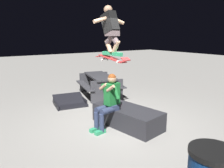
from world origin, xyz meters
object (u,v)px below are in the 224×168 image
at_px(ledge_box_main, 127,117).
at_px(skater_airborne, 111,28).
at_px(picnic_table_back, 100,82).
at_px(person_sitting_on_ledge, 109,99).
at_px(kicker_ramp, 70,103).
at_px(skateboard, 112,59).

xyz_separation_m(ledge_box_main, skater_airborne, (0.38, 0.22, 2.06)).
distance_m(skater_airborne, picnic_table_back, 3.07).
relative_size(skater_airborne, picnic_table_back, 0.57).
distance_m(ledge_box_main, person_sitting_on_ledge, 0.67).
xyz_separation_m(ledge_box_main, kicker_ramp, (2.29, 0.50, -0.16)).
height_order(person_sitting_on_ledge, skater_airborne, skater_airborne).
xyz_separation_m(skater_airborne, kicker_ramp, (1.91, 0.27, -2.23)).
xyz_separation_m(skater_airborne, picnic_table_back, (2.27, -1.04, -1.78)).
bearing_deg(person_sitting_on_ledge, skater_airborne, -40.30).
bearing_deg(kicker_ramp, ledge_box_main, -167.75).
distance_m(person_sitting_on_ledge, kicker_ramp, 2.27).
xyz_separation_m(skateboard, picnic_table_back, (2.33, -1.03, -1.10)).
bearing_deg(skater_airborne, skateboard, -173.08).
height_order(ledge_box_main, picnic_table_back, picnic_table_back).
bearing_deg(skateboard, ledge_box_main, -146.26).
xyz_separation_m(ledge_box_main, picnic_table_back, (2.66, -0.81, 0.28)).
xyz_separation_m(kicker_ramp, picnic_table_back, (0.37, -1.31, 0.44)).
bearing_deg(skater_airborne, person_sitting_on_ledge, 139.70).
height_order(skater_airborne, picnic_table_back, skater_airborne).
distance_m(kicker_ramp, picnic_table_back, 1.43).
height_order(ledge_box_main, skater_airborne, skater_airborne).
bearing_deg(picnic_table_back, skateboard, 156.18).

